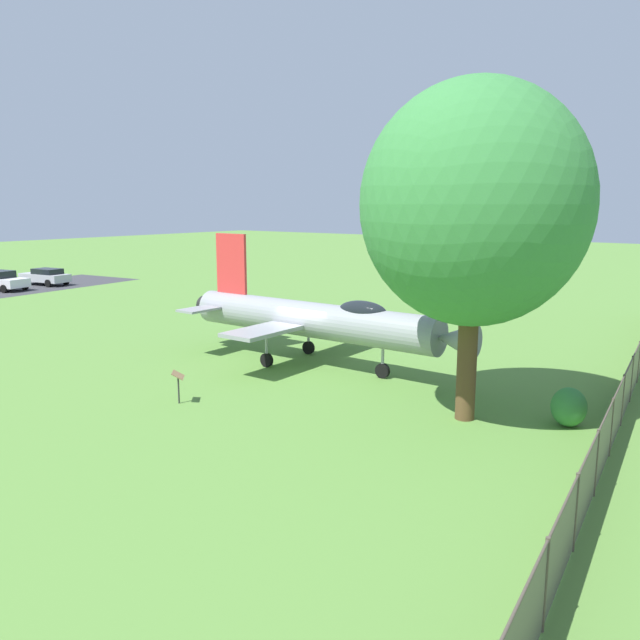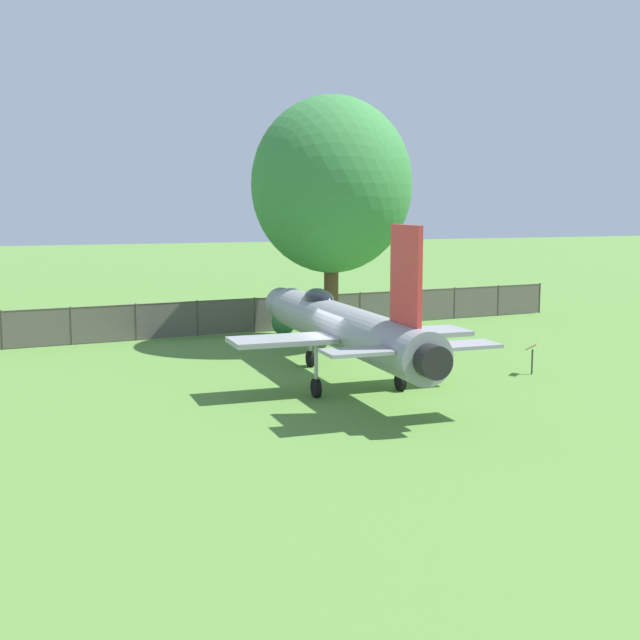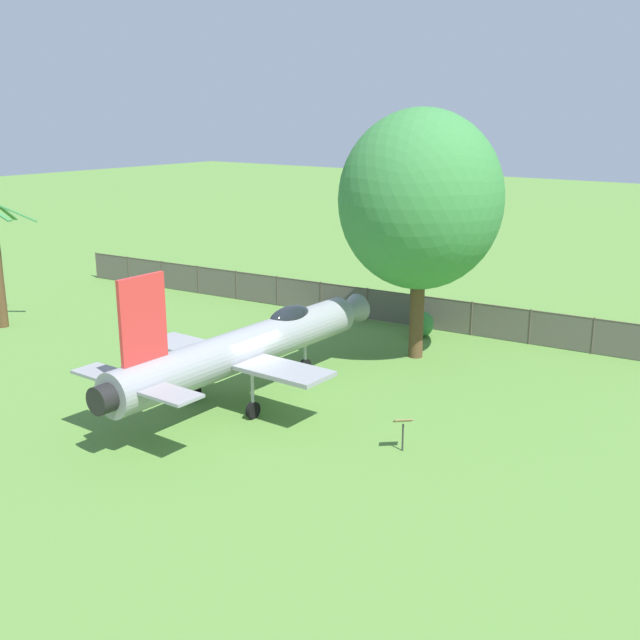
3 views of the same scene
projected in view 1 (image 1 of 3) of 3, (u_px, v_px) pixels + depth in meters
ground_plane at (310, 364)px, 27.09m from camera, size 200.00×200.00×0.00m
display_jet at (317, 319)px, 26.51m from camera, size 8.05×14.09×5.49m
shade_tree at (474, 205)px, 18.99m from camera, size 6.80×7.03×10.57m
palm_tree at (471, 262)px, 39.28m from camera, size 3.86×3.78×6.28m
perimeter_fence at (631, 378)px, 21.78m from camera, size 39.11×3.86×1.66m
shrub_near_fence at (569, 407)px, 19.45m from camera, size 1.08×1.09×1.24m
info_plaque at (178, 380)px, 21.63m from camera, size 0.71×0.70×1.14m
parked_car_silver at (45, 276)px, 53.45m from camera, size 2.48×4.80×1.42m
parked_car_white at (1, 280)px, 50.16m from camera, size 2.76×4.70×1.57m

